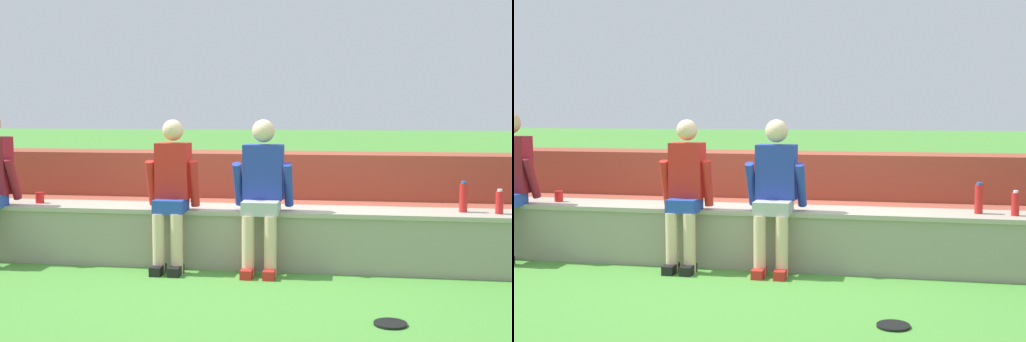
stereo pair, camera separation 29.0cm
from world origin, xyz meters
The scene contains 9 objects.
ground_plane centered at (0.00, 0.00, 0.00)m, with size 80.00×80.00×0.00m, color #4C9338.
stone_seating_wall centered at (0.00, 0.26, 0.29)m, with size 9.85×0.55×0.55m.
brick_bleachers centered at (0.00, 1.39, 0.41)m, with size 12.27×1.31×0.98m.
person_center centered at (-0.54, -0.04, 0.73)m, with size 0.48×0.46×1.37m.
person_right_of_center centered at (0.28, 0.01, 0.74)m, with size 0.54×0.52×1.37m.
water_bottle_near_right centered at (2.35, 0.21, 0.65)m, with size 0.07×0.07×0.22m.
water_bottle_near_left centered at (2.06, 0.28, 0.68)m, with size 0.07×0.07×0.28m.
plastic_cup_middle centered at (-1.96, 0.25, 0.60)m, with size 0.08×0.08×0.11m, color red.
frisbee centered at (1.35, -1.34, 0.01)m, with size 0.23×0.23×0.02m, color black.
Camera 1 is at (1.12, -5.89, 1.47)m, focal length 47.26 mm.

